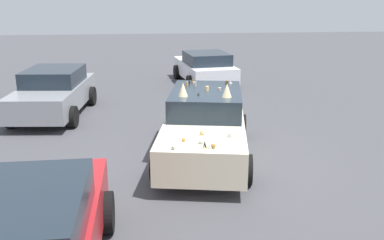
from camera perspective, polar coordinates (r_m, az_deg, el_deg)
name	(u,v)px	position (r m, az deg, el deg)	size (l,w,h in m)	color
ground_plane	(205,156)	(9.96, 1.72, -4.91)	(60.00, 60.00, 0.00)	#47474C
art_car_decorated	(205,124)	(9.79, 1.79, -0.59)	(4.84, 2.60, 1.79)	beige
parked_sedan_far_right	(54,92)	(13.75, -18.22, 3.61)	(4.16, 2.24, 1.44)	gray
parked_sedan_row_back_far	(205,68)	(17.62, 1.73, 7.12)	(4.14, 2.45, 1.34)	white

